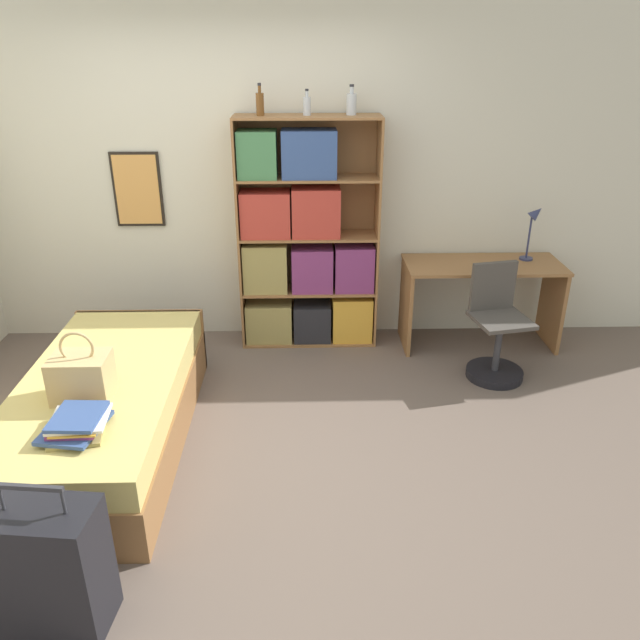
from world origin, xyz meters
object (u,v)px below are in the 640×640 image
object	(u,v)px
handbag	(82,376)
desk_chair	(495,341)
desk	(481,287)
suitcase	(49,568)
bed	(106,409)
bottle_clear	(351,103)
bookcase	(303,247)
bottle_green	(260,103)
bottle_brown	(307,105)
book_stack_on_bed	(77,424)
desk_lamp	(534,223)

from	to	relation	value
handbag	desk_chair	distance (m)	2.89
desk	suitcase	bearing A→B (deg)	-133.31
bed	desk	world-z (taller)	desk
bottle_clear	bed	bearing A→B (deg)	-137.72
handbag	bookcase	world-z (taller)	bookcase
bottle_green	desk_chair	size ratio (longest dim) A/B	0.26
handbag	desk_chair	xyz separation A→B (m)	(2.67, 1.05, -0.33)
bottle_green	bottle_clear	distance (m)	0.66
bottle_brown	desk	world-z (taller)	bottle_brown
book_stack_on_bed	bottle_clear	xyz separation A→B (m)	(1.53, 2.05, 1.37)
bed	bottle_brown	xyz separation A→B (m)	(1.27, 1.43, 1.65)
bed	desk_lamp	bearing A→B (deg)	24.90
book_stack_on_bed	suitcase	world-z (taller)	suitcase
bottle_green	desk	size ratio (longest dim) A/B	0.18
desk	desk_chair	size ratio (longest dim) A/B	1.46
handbag	desk_lamp	world-z (taller)	desk_lamp
bed	desk_chair	xyz separation A→B (m)	(2.66, 0.80, 0.05)
handbag	desk_lamp	bearing A→B (deg)	28.55
bottle_green	desk_chair	bearing A→B (deg)	-19.85
handbag	bottle_clear	xyz separation A→B (m)	(1.61, 1.70, 1.29)
bed	desk_lamp	xyz separation A→B (m)	(3.05, 1.42, 0.77)
desk	desk_chair	bearing A→B (deg)	-90.93
bed	desk_lamp	distance (m)	3.45
bed	handbag	bearing A→B (deg)	-92.73
handbag	bed	bearing A→B (deg)	87.27
suitcase	desk_lamp	distance (m)	4.07
handbag	bottle_green	world-z (taller)	bottle_green
bookcase	bottle_green	bearing A→B (deg)	-179.07
handbag	suitcase	world-z (taller)	handbag
bottle_green	bottle_brown	distance (m)	0.34
bed	bookcase	world-z (taller)	bookcase
desk_lamp	desk	bearing A→B (deg)	-167.46
bookcase	desk_lamp	world-z (taller)	bookcase
bed	bottle_clear	bearing A→B (deg)	42.28
desk_lamp	desk_chair	distance (m)	1.03
desk_chair	bottle_brown	bearing A→B (deg)	155.52
suitcase	desk_chair	xyz separation A→B (m)	(2.51, 2.14, -0.02)
handbag	suitcase	bearing A→B (deg)	-81.60
bottle_brown	desk_lamp	size ratio (longest dim) A/B	0.40
bed	desk_chair	size ratio (longest dim) A/B	2.35
desk_lamp	book_stack_on_bed	bearing A→B (deg)	-145.99
bottle_clear	desk	world-z (taller)	bottle_clear
bed	handbag	distance (m)	0.45
bottle_green	bottle_clear	size ratio (longest dim) A/B	1.06
bottle_brown	desk_chair	distance (m)	2.22
bookcase	bottle_green	world-z (taller)	bottle_green
handbag	bottle_brown	world-z (taller)	bottle_brown
desk_lamp	bottle_clear	bearing A→B (deg)	178.72
bottle_brown	suitcase	bearing A→B (deg)	-112.03
bottle_brown	desk_lamp	xyz separation A→B (m)	(1.78, -0.01, -0.88)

